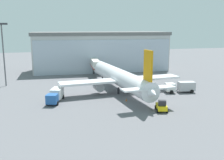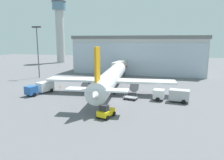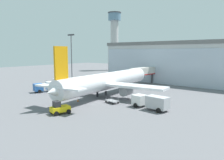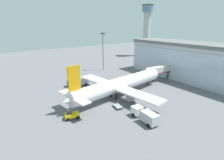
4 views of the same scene
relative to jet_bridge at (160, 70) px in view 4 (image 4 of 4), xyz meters
The scene contains 12 objects.
ground 29.29m from the jet_bridge, 80.90° to the right, with size 240.00×240.00×0.00m, color slate.
terminal_building 13.21m from the jet_bridge, 69.21° to the left, with size 50.12×16.84×14.18m.
jet_bridge is the anchor object (origin of this frame).
control_tower 58.86m from the jet_bridge, 137.27° to the left, with size 7.54×7.54×32.80m.
apron_light_mast 28.28m from the jet_bridge, 164.19° to the right, with size 3.20×0.40×17.07m.
airplane 22.05m from the jet_bridge, 84.38° to the right, with size 30.88×37.41×11.70m.
catering_truck 30.52m from the jet_bridge, 117.30° to the right, with size 4.26×7.62×2.65m.
fuel_truck 31.42m from the jet_bridge, 57.75° to the right, with size 7.52×3.24×2.65m.
baggage_cart 28.54m from the jet_bridge, 73.73° to the right, with size 3.08×2.17×1.50m.
pushback_tug 39.48m from the jet_bridge, 81.80° to the right, with size 2.86×3.56×2.30m.
safety_cone_nose 30.76m from the jet_bridge, 87.87° to the right, with size 0.36×0.36×0.55m, color orange.
safety_cone_wingtip 23.66m from the jet_bridge, 123.00° to the right, with size 0.36×0.36×0.55m, color orange.
Camera 4 is at (34.84, -24.76, 20.65)m, focal length 28.00 mm.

